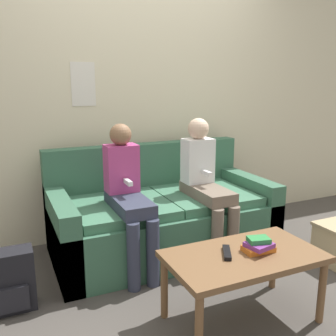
% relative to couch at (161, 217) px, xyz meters
% --- Properties ---
extents(ground_plane, '(10.00, 10.00, 0.00)m').
position_rel_couch_xyz_m(ground_plane, '(0.00, -0.56, -0.28)').
color(ground_plane, '#4C4742').
extents(wall_back, '(8.00, 0.06, 2.60)m').
position_rel_couch_xyz_m(wall_back, '(-0.00, 0.53, 1.02)').
color(wall_back, beige).
rests_on(wall_back, ground_plane).
extents(couch, '(1.77, 0.89, 0.85)m').
position_rel_couch_xyz_m(couch, '(0.00, 0.00, 0.00)').
color(couch, '#38664C').
rests_on(couch, ground_plane).
extents(coffee_table, '(0.89, 0.50, 0.42)m').
position_rel_couch_xyz_m(coffee_table, '(0.05, -1.08, 0.09)').
color(coffee_table, brown).
rests_on(coffee_table, ground_plane).
extents(person_left, '(0.24, 0.60, 1.09)m').
position_rel_couch_xyz_m(person_left, '(-0.35, -0.21, 0.32)').
color(person_left, '#33384C').
rests_on(person_left, ground_plane).
extents(person_right, '(0.24, 0.60, 1.10)m').
position_rel_couch_xyz_m(person_right, '(0.30, -0.21, 0.33)').
color(person_right, '#756656').
rests_on(person_right, ground_plane).
extents(tv_remote, '(0.12, 0.17, 0.02)m').
position_rel_couch_xyz_m(tv_remote, '(-0.05, -1.05, 0.15)').
color(tv_remote, black).
rests_on(tv_remote, coffee_table).
extents(book_stack, '(0.18, 0.15, 0.09)m').
position_rel_couch_xyz_m(book_stack, '(0.14, -1.10, 0.18)').
color(book_stack, orange).
rests_on(book_stack, coffee_table).
extents(backpack, '(0.30, 0.19, 0.39)m').
position_rel_couch_xyz_m(backpack, '(-1.19, -0.41, -0.09)').
color(backpack, black).
rests_on(backpack, ground_plane).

